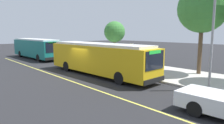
% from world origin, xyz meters
% --- Properties ---
extents(ground_plane, '(120.00, 120.00, 0.00)m').
position_xyz_m(ground_plane, '(0.00, 0.00, 0.00)').
color(ground_plane, '#232326').
extents(sidewalk_curb, '(44.00, 6.40, 0.15)m').
position_xyz_m(sidewalk_curb, '(0.00, 6.00, 0.07)').
color(sidewalk_curb, '#B7B2A8').
rests_on(sidewalk_curb, ground_plane).
extents(lane_stripe_center, '(36.00, 0.14, 0.01)m').
position_xyz_m(lane_stripe_center, '(0.00, -2.20, 0.00)').
color(lane_stripe_center, '#E0D64C').
rests_on(lane_stripe_center, ground_plane).
extents(transit_bus_main, '(12.40, 3.10, 2.95)m').
position_xyz_m(transit_bus_main, '(1.18, 1.01, 1.62)').
color(transit_bus_main, gold).
rests_on(transit_bus_main, ground_plane).
extents(transit_bus_second, '(11.37, 2.93, 2.95)m').
position_xyz_m(transit_bus_second, '(-14.65, 1.30, 1.62)').
color(transit_bus_second, '#146B66').
rests_on(transit_bus_second, ground_plane).
extents(bus_shelter, '(2.90, 1.60, 2.48)m').
position_xyz_m(bus_shelter, '(0.83, 5.60, 1.92)').
color(bus_shelter, '#333338').
rests_on(bus_shelter, sidewalk_curb).
extents(waiting_bench, '(1.60, 0.48, 0.95)m').
position_xyz_m(waiting_bench, '(0.99, 5.67, 0.63)').
color(waiting_bench, brown).
rests_on(waiting_bench, sidewalk_curb).
extents(route_sign_post, '(0.44, 0.08, 2.80)m').
position_xyz_m(route_sign_post, '(2.84, 3.62, 1.96)').
color(route_sign_post, '#333338').
rests_on(route_sign_post, sidewalk_curb).
extents(street_tree_near_shelter, '(4.35, 4.35, 8.08)m').
position_xyz_m(street_tree_near_shelter, '(7.39, 7.85, 6.03)').
color(street_tree_near_shelter, brown).
rests_on(street_tree_near_shelter, sidewalk_curb).
extents(street_tree_upstreet, '(2.84, 2.84, 5.27)m').
position_xyz_m(street_tree_upstreet, '(-4.64, 8.24, 3.96)').
color(street_tree_upstreet, brown).
rests_on(street_tree_upstreet, sidewalk_curb).
extents(utility_pole, '(0.16, 0.16, 6.40)m').
position_xyz_m(utility_pole, '(10.20, 3.49, 3.35)').
color(utility_pole, gray).
rests_on(utility_pole, sidewalk_curb).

